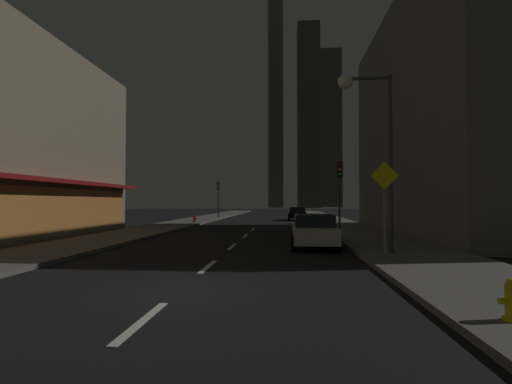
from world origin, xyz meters
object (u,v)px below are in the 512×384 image
at_px(traffic_light_near_right, 340,181).
at_px(street_lamp_right, 367,118).
at_px(fire_hydrant_far_left, 195,219).
at_px(car_parked_far, 297,213).
at_px(pedestrian_crossing_sign, 385,201).
at_px(car_parked_near, 314,231).
at_px(traffic_light_far_left, 218,192).

bearing_deg(traffic_light_near_right, street_lamp_right, -90.87).
xyz_separation_m(fire_hydrant_far_left, street_lamp_right, (11.28, -19.42, 4.61)).
height_order(car_parked_far, fire_hydrant_far_left, car_parked_far).
bearing_deg(pedestrian_crossing_sign, car_parked_far, 94.10).
relative_size(car_parked_far, street_lamp_right, 0.64).
bearing_deg(street_lamp_right, pedestrian_crossing_sign, -81.39).
distance_m(car_parked_near, traffic_light_far_left, 28.16).
bearing_deg(fire_hydrant_far_left, pedestrian_crossing_sign, -61.15).
bearing_deg(fire_hydrant_far_left, car_parked_far, 36.53).
bearing_deg(traffic_light_near_right, traffic_light_far_left, 117.40).
distance_m(car_parked_near, pedestrian_crossing_sign, 4.69).
bearing_deg(car_parked_near, fire_hydrant_far_left, 119.44).
xyz_separation_m(traffic_light_far_left, pedestrian_crossing_sign, (11.10, -30.57, -1.18)).
distance_m(street_lamp_right, pedestrian_crossing_sign, 3.39).
xyz_separation_m(traffic_light_near_right, street_lamp_right, (-0.12, -7.90, 1.87)).
distance_m(traffic_light_far_left, street_lamp_right, 31.14).
relative_size(car_parked_near, traffic_light_far_left, 1.01).
xyz_separation_m(fire_hydrant_far_left, pedestrian_crossing_sign, (11.50, -20.87, 1.56)).
bearing_deg(car_parked_far, street_lamp_right, -86.15).
bearing_deg(traffic_light_far_left, car_parked_near, -71.07).
distance_m(car_parked_far, traffic_light_far_left, 9.79).
height_order(car_parked_near, street_lamp_right, street_lamp_right).
relative_size(traffic_light_far_left, pedestrian_crossing_sign, 1.33).
height_order(car_parked_near, car_parked_far, same).
distance_m(car_parked_near, car_parked_far, 23.87).
relative_size(car_parked_near, fire_hydrant_far_left, 6.48).
distance_m(traffic_light_near_right, pedestrian_crossing_sign, 9.43).
bearing_deg(car_parked_far, car_parked_near, -90.00).
xyz_separation_m(fire_hydrant_far_left, traffic_light_near_right, (11.40, -11.52, 2.74)).
relative_size(fire_hydrant_far_left, pedestrian_crossing_sign, 0.21).
bearing_deg(car_parked_far, fire_hydrant_far_left, -143.47).
height_order(traffic_light_far_left, street_lamp_right, street_lamp_right).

